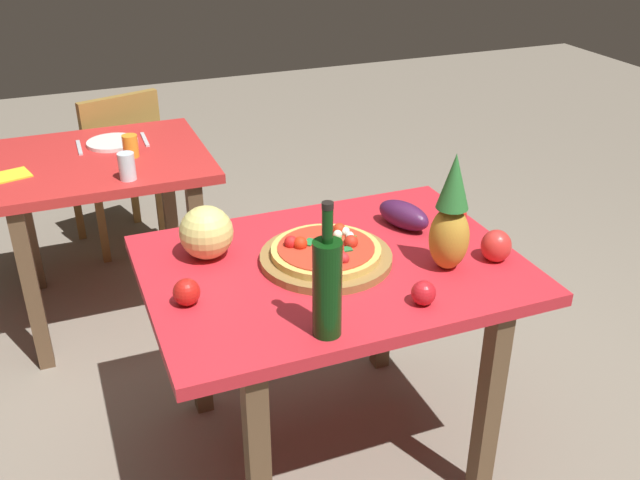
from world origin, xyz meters
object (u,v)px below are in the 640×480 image
pizza_board (326,258)px  pineapple_left (451,219)px  pizza (326,249)px  napkin_folded (11,175)px  eggplant (404,215)px  drinking_glass_juice (130,146)px  bell_pepper (496,246)px  tomato_by_bottle (456,215)px  knife_utensil (145,139)px  tomato_at_corner (187,292)px  fork_utensil (79,148)px  dining_chair (118,162)px  display_table (332,291)px  dinner_plate (112,143)px  tomato_beside_pepper (424,293)px  background_table (100,183)px  melon (206,232)px  wine_bottle (327,286)px  drinking_glass_water (127,166)px

pizza_board → pineapple_left: bearing=-27.2°
pizza → napkin_folded: pizza is taller
eggplant → drinking_glass_juice: size_ratio=2.14×
bell_pepper → tomato_by_bottle: (0.01, 0.25, -0.01)m
knife_utensil → napkin_folded: 0.60m
pizza_board → tomato_at_corner: (-0.45, -0.08, 0.03)m
fork_utensil → knife_utensil: same height
dining_chair → display_table: bearing=86.8°
dining_chair → dinner_plate: size_ratio=3.86×
tomato_by_bottle → knife_utensil: bearing=124.1°
pineapple_left → eggplant: 0.31m
tomato_beside_pepper → tomato_by_bottle: (0.34, 0.40, 0.00)m
background_table → pizza: bearing=-64.5°
bell_pepper → tomato_at_corner: (-0.94, 0.10, -0.01)m
pineapple_left → tomato_beside_pepper: pineapple_left is taller
dining_chair → melon: melon is taller
tomato_at_corner → background_table: bearing=95.1°
melon → fork_utensil: (-0.29, 1.15, -0.08)m
melon → knife_utensil: size_ratio=0.93×
napkin_folded → bell_pepper: bearing=-42.5°
wine_bottle → knife_utensil: bearing=96.6°
dinner_plate → fork_utensil: (-0.14, 0.00, -0.00)m
bell_pepper → dinner_plate: bell_pepper is taller
bell_pepper → display_table: bearing=161.1°
fork_utensil → napkin_folded: size_ratio=1.29×
dining_chair → tomato_at_corner: size_ratio=11.09×
wine_bottle → bell_pepper: wine_bottle is taller
fork_utensil → melon: bearing=-75.4°
drinking_glass_juice → knife_utensil: 0.21m
drinking_glass_water → background_table: bearing=107.4°
eggplant → drinking_glass_juice: drinking_glass_juice is taller
display_table → drinking_glass_water: size_ratio=10.62×
pineapple_left → drinking_glass_juice: size_ratio=3.92×
background_table → drinking_glass_water: size_ratio=8.50×
tomato_by_bottle → tomato_at_corner: (-0.95, -0.15, 0.00)m
pizza → tomato_beside_pepper: pizza is taller
dining_chair → eggplant: (0.75, -1.67, 0.31)m
pizza → drinking_glass_water: 1.00m
napkin_folded → eggplant: bearing=-38.3°
background_table → knife_utensil: bearing=30.2°
pizza_board → fork_utensil: bearing=115.1°
bell_pepper → tomato_beside_pepper: bearing=-156.8°
drinking_glass_juice → drinking_glass_water: drinking_glass_water is taller
display_table → drinking_glass_water: drinking_glass_water is taller
background_table → drinking_glass_water: 0.35m
tomato_at_corner → knife_utensil: (0.11, 1.39, -0.03)m
pineapple_left → pizza_board: bearing=152.8°
display_table → pizza_board: pizza_board is taller
drinking_glass_juice → tomato_by_bottle: bearing=-48.9°
bell_pepper → eggplant: bell_pepper is taller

